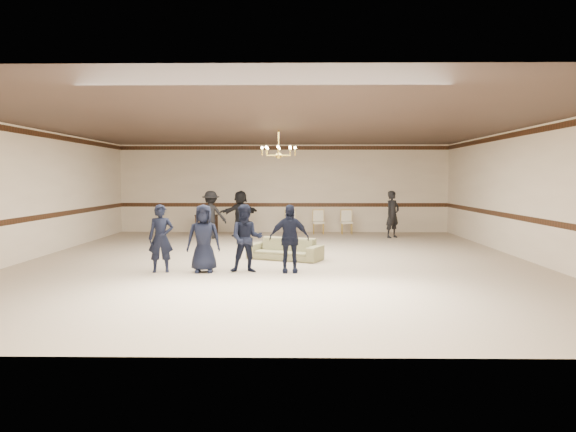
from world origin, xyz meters
The scene contains 16 objects.
room centered at (0.00, 0.00, 1.60)m, with size 12.01×14.01×3.21m.
chair_rail centered at (0.00, 6.99, 1.00)m, with size 12.00×0.02×0.14m, color #361C10.
crown_molding centered at (0.00, 6.99, 3.08)m, with size 12.00×0.02×0.14m, color #361C10.
chandelier centered at (0.00, 1.00, 2.88)m, with size 0.94×0.94×0.89m, color gold, non-canonical shape.
boy_a centered at (-2.40, -1.56, 0.71)m, with size 0.52×0.34×1.43m, color black.
boy_b centered at (-1.50, -1.56, 0.71)m, with size 0.70×0.45×1.43m, color black.
boy_c centered at (-0.60, -1.56, 0.71)m, with size 0.69×0.54×1.43m, color black.
boy_d centered at (0.30, -1.56, 0.71)m, with size 0.84×0.35×1.43m, color black.
settee centered at (0.18, 0.23, 0.26)m, with size 1.80×0.70×0.52m, color #7B7A52.
adult_left centered at (-2.35, 4.82, 0.78)m, with size 1.01×0.58×1.56m, color black.
adult_mid centered at (-1.45, 5.52, 0.78)m, with size 1.45×0.46×1.56m, color black.
adult_right centered at (3.65, 5.12, 0.78)m, with size 0.57×0.37×1.56m, color black.
banquet_chair_left centered at (0.24, 6.24, 0.42)m, with size 0.41×0.41×0.84m, color beige, non-canonical shape.
banquet_chair_mid centered at (1.24, 6.24, 0.42)m, with size 0.41×0.41×0.84m, color beige, non-canonical shape.
banquet_chair_right centered at (2.24, 6.24, 0.42)m, with size 0.41×0.41×0.84m, color beige, non-canonical shape.
console_table centered at (-2.76, 6.44, 0.34)m, with size 0.80×0.34×0.67m, color black.
Camera 1 is at (0.44, -12.85, 1.98)m, focal length 33.80 mm.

